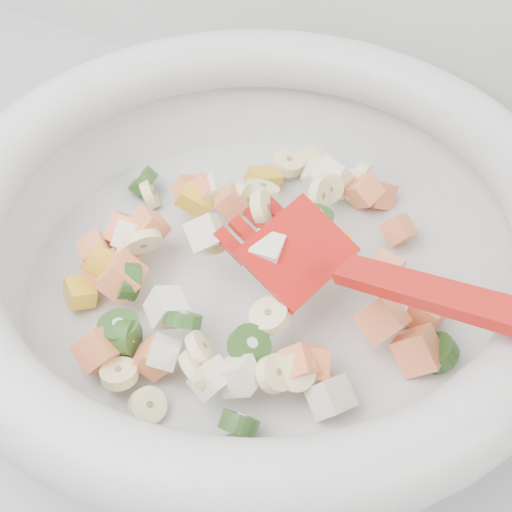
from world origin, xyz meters
The scene contains 1 object.
mixing_bowl centered at (-0.11, 1.50, 0.96)m, with size 0.47×0.41×0.16m.
Camera 1 is at (0.05, 1.22, 1.30)m, focal length 50.00 mm.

